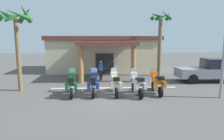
{
  "coord_description": "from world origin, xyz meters",
  "views": [
    {
      "loc": [
        -0.23,
        -11.82,
        3.5
      ],
      "look_at": [
        0.51,
        2.83,
        1.2
      ],
      "focal_mm": 31.28,
      "sensor_mm": 36.0,
      "label": 1
    }
  ],
  "objects_px": {
    "motorcycle_silver": "(137,85)",
    "pickup_truck_gray": "(210,71)",
    "palm_tree_near_portico": "(160,30)",
    "palm_tree_roadside": "(16,25)",
    "motorcycle_orange": "(157,83)",
    "pedestrian": "(101,69)",
    "motel_building": "(103,53)",
    "motorcycle_blue": "(94,84)",
    "motorcycle_cream": "(115,84)",
    "motorcycle_green": "(72,85)"
  },
  "relations": [
    {
      "from": "pickup_truck_gray",
      "to": "palm_tree_near_portico",
      "type": "xyz_separation_m",
      "value": [
        -3.47,
        2.87,
        3.41
      ]
    },
    {
      "from": "pickup_truck_gray",
      "to": "palm_tree_roadside",
      "type": "distance_m",
      "value": 15.2
    },
    {
      "from": "motorcycle_green",
      "to": "pedestrian",
      "type": "xyz_separation_m",
      "value": [
        1.79,
        4.6,
        0.29
      ]
    },
    {
      "from": "palm_tree_near_portico",
      "to": "pedestrian",
      "type": "bearing_deg",
      "value": -161.69
    },
    {
      "from": "motel_building",
      "to": "motorcycle_cream",
      "type": "height_order",
      "value": "motel_building"
    },
    {
      "from": "motorcycle_silver",
      "to": "pickup_truck_gray",
      "type": "relative_size",
      "value": 0.42
    },
    {
      "from": "motel_building",
      "to": "pickup_truck_gray",
      "type": "distance_m",
      "value": 11.3
    },
    {
      "from": "motorcycle_orange",
      "to": "motorcycle_silver",
      "type": "bearing_deg",
      "value": 104.34
    },
    {
      "from": "motorcycle_orange",
      "to": "palm_tree_near_portico",
      "type": "height_order",
      "value": "palm_tree_near_portico"
    },
    {
      "from": "motorcycle_silver",
      "to": "palm_tree_near_portico",
      "type": "distance_m",
      "value": 8.32
    },
    {
      "from": "motorcycle_green",
      "to": "motorcycle_orange",
      "type": "distance_m",
      "value": 5.47
    },
    {
      "from": "motel_building",
      "to": "motorcycle_cream",
      "type": "xyz_separation_m",
      "value": [
        0.71,
        -10.46,
        -1.28
      ]
    },
    {
      "from": "motorcycle_cream",
      "to": "pedestrian",
      "type": "bearing_deg",
      "value": 9.47
    },
    {
      "from": "motorcycle_blue",
      "to": "palm_tree_roadside",
      "type": "height_order",
      "value": "palm_tree_roadside"
    },
    {
      "from": "motorcycle_blue",
      "to": "motorcycle_orange",
      "type": "distance_m",
      "value": 4.1
    },
    {
      "from": "palm_tree_near_portico",
      "to": "motorcycle_silver",
      "type": "bearing_deg",
      "value": -116.5
    },
    {
      "from": "motorcycle_blue",
      "to": "palm_tree_roadside",
      "type": "bearing_deg",
      "value": 76.2
    },
    {
      "from": "motorcycle_cream",
      "to": "pedestrian",
      "type": "relative_size",
      "value": 1.3
    },
    {
      "from": "palm_tree_near_portico",
      "to": "pickup_truck_gray",
      "type": "bearing_deg",
      "value": -39.6
    },
    {
      "from": "motel_building",
      "to": "pickup_truck_gray",
      "type": "xyz_separation_m",
      "value": [
        8.88,
        -6.91,
        -1.04
      ]
    },
    {
      "from": "pickup_truck_gray",
      "to": "palm_tree_roadside",
      "type": "xyz_separation_m",
      "value": [
        -14.63,
        -2.21,
        3.48
      ]
    },
    {
      "from": "motorcycle_cream",
      "to": "pickup_truck_gray",
      "type": "height_order",
      "value": "pickup_truck_gray"
    },
    {
      "from": "motorcycle_blue",
      "to": "palm_tree_near_portico",
      "type": "xyz_separation_m",
      "value": [
        6.07,
        6.38,
        3.65
      ]
    },
    {
      "from": "motorcycle_orange",
      "to": "palm_tree_near_portico",
      "type": "bearing_deg",
      "value": -18.24
    },
    {
      "from": "motorcycle_silver",
      "to": "palm_tree_roadside",
      "type": "xyz_separation_m",
      "value": [
        -7.82,
        1.62,
        3.72
      ]
    },
    {
      "from": "pedestrian",
      "to": "palm_tree_near_portico",
      "type": "height_order",
      "value": "palm_tree_near_portico"
    },
    {
      "from": "motorcycle_green",
      "to": "pedestrian",
      "type": "height_order",
      "value": "pedestrian"
    },
    {
      "from": "motorcycle_green",
      "to": "pickup_truck_gray",
      "type": "relative_size",
      "value": 0.42
    },
    {
      "from": "motel_building",
      "to": "motorcycle_blue",
      "type": "distance_m",
      "value": 10.52
    },
    {
      "from": "motorcycle_orange",
      "to": "palm_tree_roadside",
      "type": "xyz_separation_m",
      "value": [
        -9.19,
        1.25,
        3.72
      ]
    },
    {
      "from": "pickup_truck_gray",
      "to": "palm_tree_near_portico",
      "type": "distance_m",
      "value": 5.64
    },
    {
      "from": "motorcycle_silver",
      "to": "motorcycle_cream",
      "type": "bearing_deg",
      "value": 72.37
    },
    {
      "from": "motorcycle_silver",
      "to": "motorcycle_orange",
      "type": "xyz_separation_m",
      "value": [
        1.37,
        0.37,
        0.0
      ]
    },
    {
      "from": "motel_building",
      "to": "palm_tree_near_portico",
      "type": "bearing_deg",
      "value": -39.35
    },
    {
      "from": "motorcycle_silver",
      "to": "pedestrian",
      "type": "relative_size",
      "value": 1.3
    },
    {
      "from": "motorcycle_blue",
      "to": "pedestrian",
      "type": "xyz_separation_m",
      "value": [
        0.42,
        4.51,
        0.29
      ]
    },
    {
      "from": "motorcycle_orange",
      "to": "pedestrian",
      "type": "distance_m",
      "value": 5.78
    },
    {
      "from": "motorcycle_green",
      "to": "motorcycle_orange",
      "type": "bearing_deg",
      "value": -94.29
    },
    {
      "from": "pedestrian",
      "to": "palm_tree_near_portico",
      "type": "relative_size",
      "value": 0.27
    },
    {
      "from": "pedestrian",
      "to": "pickup_truck_gray",
      "type": "bearing_deg",
      "value": -146.47
    },
    {
      "from": "motorcycle_blue",
      "to": "palm_tree_roadside",
      "type": "distance_m",
      "value": 6.44
    },
    {
      "from": "motorcycle_cream",
      "to": "palm_tree_near_portico",
      "type": "xyz_separation_m",
      "value": [
        4.7,
        6.42,
        3.65
      ]
    },
    {
      "from": "motorcycle_cream",
      "to": "palm_tree_near_portico",
      "type": "relative_size",
      "value": 0.36
    },
    {
      "from": "palm_tree_near_portico",
      "to": "motorcycle_orange",
      "type": "bearing_deg",
      "value": -107.32
    },
    {
      "from": "motorcycle_cream",
      "to": "pedestrian",
      "type": "height_order",
      "value": "pedestrian"
    },
    {
      "from": "motel_building",
      "to": "motorcycle_green",
      "type": "distance_m",
      "value": 10.77
    },
    {
      "from": "motorcycle_blue",
      "to": "pedestrian",
      "type": "distance_m",
      "value": 4.54
    },
    {
      "from": "motorcycle_orange",
      "to": "pickup_truck_gray",
      "type": "relative_size",
      "value": 0.42
    },
    {
      "from": "motorcycle_blue",
      "to": "palm_tree_near_portico",
      "type": "distance_m",
      "value": 9.53
    },
    {
      "from": "pickup_truck_gray",
      "to": "motorcycle_silver",
      "type": "bearing_deg",
      "value": -149.98
    }
  ]
}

